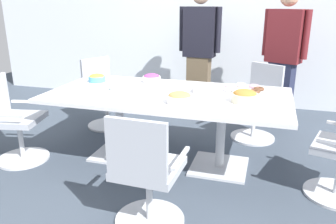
{
  "coord_description": "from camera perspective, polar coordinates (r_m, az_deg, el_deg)",
  "views": [
    {
      "loc": [
        0.95,
        -3.14,
        1.63
      ],
      "look_at": [
        0.0,
        0.0,
        0.55
      ],
      "focal_mm": 36.09,
      "sensor_mm": 36.0,
      "label": 1
    }
  ],
  "objects": [
    {
      "name": "plate_stack",
      "position": [
        3.59,
        -8.48,
        4.11
      ],
      "size": [
        0.18,
        0.18,
        0.04
      ],
      "color": "white",
      "rests_on": "conference_table"
    },
    {
      "name": "office_chair_4",
      "position": [
        3.89,
        -24.61,
        -1.84
      ],
      "size": [
        0.64,
        0.64,
        0.91
      ],
      "rotation": [
        0.0,
        0.0,
        -1.37
      ],
      "color": "silver",
      "rests_on": "ground"
    },
    {
      "name": "office_chair_3",
      "position": [
        4.64,
        -10.76,
        2.59
      ],
      "size": [
        0.73,
        0.73,
        0.91
      ],
      "rotation": [
        0.0,
        0.0,
        -2.04
      ],
      "color": "silver",
      "rests_on": "ground"
    },
    {
      "name": "napkin_pile",
      "position": [
        3.45,
        5.97,
        3.91
      ],
      "size": [
        0.17,
        0.17,
        0.07
      ],
      "primitive_type": "cube",
      "color": "white",
      "rests_on": "conference_table"
    },
    {
      "name": "conference_table",
      "position": [
        3.44,
        0.0,
        1.19
      ],
      "size": [
        2.4,
        1.2,
        0.75
      ],
      "color": "silver",
      "rests_on": "ground"
    },
    {
      "name": "person_standing_1",
      "position": [
        4.78,
        18.91,
        8.97
      ],
      "size": [
        0.59,
        0.38,
        1.8
      ],
      "rotation": [
        0.0,
        0.0,
        -3.55
      ],
      "color": "#232842",
      "rests_on": "ground"
    },
    {
      "name": "office_chair_0",
      "position": [
        2.51,
        -3.71,
        -11.05
      ],
      "size": [
        0.56,
        0.56,
        0.91
      ],
      "rotation": [
        0.0,
        0.0,
        -0.03
      ],
      "color": "silver",
      "rests_on": "ground"
    },
    {
      "name": "snack_bowl_cookies",
      "position": [
        3.05,
        1.96,
        2.43
      ],
      "size": [
        0.23,
        0.23,
        0.11
      ],
      "color": "white",
      "rests_on": "conference_table"
    },
    {
      "name": "back_wall",
      "position": [
        5.63,
        7.39,
        15.74
      ],
      "size": [
        8.0,
        0.1,
        2.8
      ],
      "primitive_type": "cube",
      "color": "silver",
      "rests_on": "ground"
    },
    {
      "name": "ground_plane",
      "position": [
        3.67,
        0.0,
        -8.26
      ],
      "size": [
        10.0,
        10.0,
        0.01
      ],
      "primitive_type": "cube",
      "color": "#3D4754"
    },
    {
      "name": "office_chair_2",
      "position": [
        4.28,
        14.84,
        0.96
      ],
      "size": [
        0.74,
        0.74,
        0.91
      ],
      "rotation": [
        0.0,
        0.0,
        -3.67
      ],
      "color": "silver",
      "rests_on": "ground"
    },
    {
      "name": "snack_bowl_candy_mix",
      "position": [
        3.86,
        -2.77,
        5.75
      ],
      "size": [
        0.2,
        0.2,
        0.1
      ],
      "color": "white",
      "rests_on": "conference_table"
    },
    {
      "name": "snack_bowl_chips_yellow",
      "position": [
        3.97,
        -11.9,
        5.67
      ],
      "size": [
        0.19,
        0.19,
        0.09
      ],
      "color": "#4C9EC6",
      "rests_on": "conference_table"
    },
    {
      "name": "person_standing_0",
      "position": [
        4.94,
        5.31,
        10.33
      ],
      "size": [
        0.61,
        0.26,
        1.83
      ],
      "rotation": [
        0.0,
        0.0,
        -3.23
      ],
      "color": "brown",
      "rests_on": "ground"
    },
    {
      "name": "snack_bowl_pretzels",
      "position": [
        3.15,
        12.83,
        2.63
      ],
      "size": [
        0.24,
        0.24,
        0.12
      ],
      "color": "beige",
      "rests_on": "conference_table"
    },
    {
      "name": "donut_platter",
      "position": [
        3.57,
        12.66,
        3.79
      ],
      "size": [
        0.4,
        0.4,
        0.04
      ],
      "color": "white",
      "rests_on": "conference_table"
    }
  ]
}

